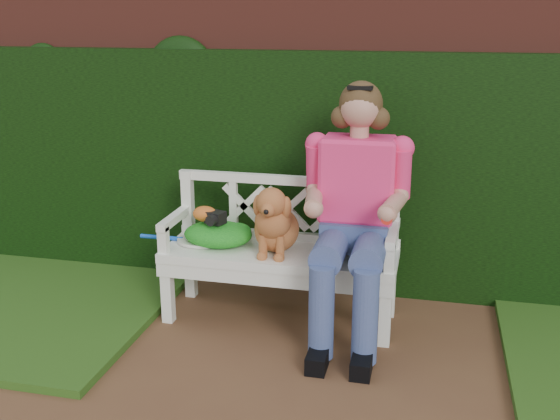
# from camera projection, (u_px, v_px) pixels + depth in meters

# --- Properties ---
(ground) EXTENTS (60.00, 60.00, 0.00)m
(ground) POSITION_uv_depth(u_px,v_px,m) (289.00, 418.00, 3.27)
(ground) COLOR #533321
(brick_wall) EXTENTS (10.00, 0.30, 2.20)m
(brick_wall) POSITION_uv_depth(u_px,v_px,m) (347.00, 135.00, 4.73)
(brick_wall) COLOR maroon
(brick_wall) RESTS_ON ground
(ivy_hedge) EXTENTS (10.00, 0.18, 1.70)m
(ivy_hedge) POSITION_uv_depth(u_px,v_px,m) (342.00, 175.00, 4.59)
(ivy_hedge) COLOR #103309
(ivy_hedge) RESTS_ON ground
(garden_bench) EXTENTS (1.61, 0.70, 0.48)m
(garden_bench) POSITION_uv_depth(u_px,v_px,m) (280.00, 285.00, 4.27)
(garden_bench) COLOR white
(garden_bench) RESTS_ON ground
(seated_woman) EXTENTS (0.94, 1.08, 1.61)m
(seated_woman) POSITION_uv_depth(u_px,v_px,m) (356.00, 207.00, 3.99)
(seated_woman) COLOR #D42D53
(seated_woman) RESTS_ON ground
(dog) EXTENTS (0.43, 0.49, 0.46)m
(dog) POSITION_uv_depth(u_px,v_px,m) (276.00, 218.00, 4.10)
(dog) COLOR #B37D39
(dog) RESTS_ON garden_bench
(tennis_racket) EXTENTS (0.67, 0.43, 0.03)m
(tennis_racket) POSITION_uv_depth(u_px,v_px,m) (197.00, 240.00, 4.34)
(tennis_racket) COLOR silver
(tennis_racket) RESTS_ON garden_bench
(green_bag) EXTENTS (0.55, 0.50, 0.15)m
(green_bag) POSITION_uv_depth(u_px,v_px,m) (218.00, 234.00, 4.28)
(green_bag) COLOR green
(green_bag) RESTS_ON garden_bench
(camera_item) EXTENTS (0.14, 0.12, 0.08)m
(camera_item) POSITION_uv_depth(u_px,v_px,m) (215.00, 217.00, 4.23)
(camera_item) COLOR black
(camera_item) RESTS_ON green_bag
(baseball_glove) EXTENTS (0.19, 0.16, 0.10)m
(baseball_glove) POSITION_uv_depth(u_px,v_px,m) (205.00, 214.00, 4.27)
(baseball_glove) COLOR #C45E1F
(baseball_glove) RESTS_ON green_bag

